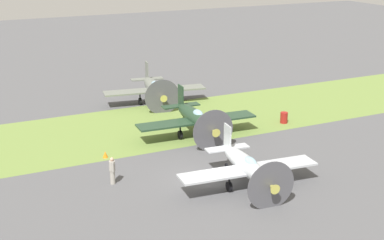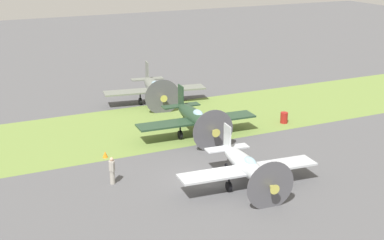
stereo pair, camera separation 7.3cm
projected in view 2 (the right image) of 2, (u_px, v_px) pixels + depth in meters
name	position (u px, v px, depth m)	size (l,w,h in m)	color
ground_plane	(212.00, 180.00, 33.71)	(160.00, 160.00, 0.00)	#515154
grass_verge	(147.00, 126.00, 43.45)	(120.00, 11.00, 0.01)	olive
airplane_lead	(247.00, 166.00, 32.49)	(8.74, 6.92, 3.10)	#B2B7BC
airplane_wingman	(196.00, 118.00, 41.03)	(9.33, 7.38, 3.32)	#233D28
airplane_trail	(154.00, 88.00, 49.39)	(9.38, 7.47, 3.32)	slate
ground_crew_chief	(112.00, 170.00, 32.91)	(0.38, 0.63, 1.73)	#9E998E
fuel_drum	(284.00, 118.00, 44.12)	(0.60, 0.60, 0.90)	maroon
runway_marker_cone	(105.00, 154.00, 37.15)	(0.36, 0.36, 0.44)	orange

